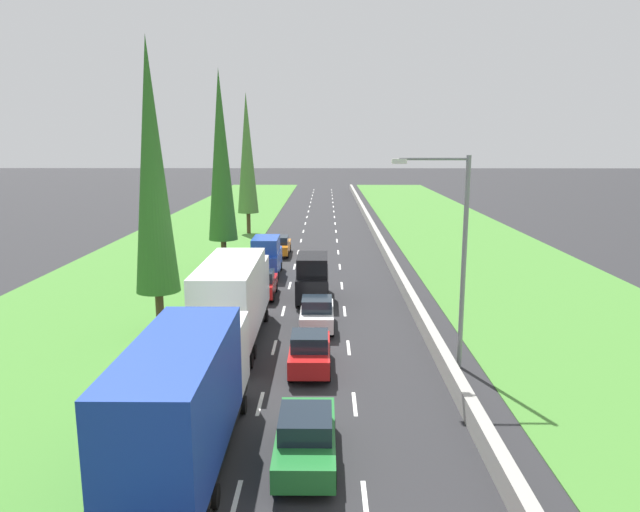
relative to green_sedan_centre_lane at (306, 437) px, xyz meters
The scene contains 18 objects.
ground_plane 42.99m from the green_sedan_centre_lane, 90.11° to the left, with size 300.00×300.00×0.00m, color #28282B.
grass_verge_left 44.83m from the green_sedan_centre_lane, 106.50° to the left, with size 14.00×140.00×0.04m, color #478433.
grass_verge_right 45.29m from the green_sedan_centre_lane, 71.64° to the left, with size 14.00×140.00×0.04m, color #478433.
median_barrier 43.35m from the green_sedan_centre_lane, 82.56° to the left, with size 0.44×120.00×0.85m, color #9E9B93.
lane_markings 42.99m from the green_sedan_centre_lane, 90.11° to the left, with size 3.64×116.00×0.01m.
green_sedan_centre_lane is the anchor object (origin of this frame).
red_hatchback_centre_lane 7.20m from the green_sedan_centre_lane, 90.60° to the left, with size 1.74×3.90×1.72m.
blue_box_truck_left_lane 3.74m from the green_sedan_centre_lane, behind, with size 2.46×9.40×4.18m.
white_box_truck_left_lane 11.26m from the green_sedan_centre_lane, 109.62° to the left, with size 2.46×9.40×4.18m.
red_hatchback_left_lane 19.33m from the green_sedan_centre_lane, 100.11° to the left, with size 1.74×3.90×1.72m.
blue_van_left_lane 25.29m from the green_sedan_centre_lane, 98.38° to the left, with size 1.96×4.90×2.82m.
white_hatchback_centre_lane 12.75m from the green_sedan_centre_lane, 89.37° to the left, with size 1.74×3.90×1.72m.
black_van_centre_lane 18.38m from the green_sedan_centre_lane, 90.67° to the left, with size 1.96×4.90×2.82m.
orange_sedan_left_lane 32.89m from the green_sedan_centre_lane, 95.93° to the left, with size 1.82×4.50×1.64m.
poplar_tree_second 16.13m from the green_sedan_centre_lane, 122.78° to the left, with size 2.16×2.16×14.42m.
poplar_tree_third 29.50m from the green_sedan_centre_lane, 104.62° to the left, with size 2.17×2.17×14.76m.
poplar_tree_fourth 45.73m from the green_sedan_centre_lane, 99.58° to the left, with size 2.16×2.16×14.39m.
street_light_mast 10.71m from the green_sedan_centre_lane, 52.12° to the left, with size 3.20×0.28×9.00m.
Camera 1 is at (0.68, 0.80, 9.57)m, focal length 32.92 mm.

